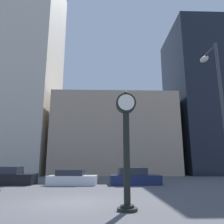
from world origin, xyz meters
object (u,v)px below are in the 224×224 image
Objects in this scene: car_black at (7,177)px; street_lamp_right at (217,97)px; street_clock at (126,140)px; car_navy at (134,177)px; car_white at (72,178)px.

street_lamp_right reaches higher than car_black.
car_navy is (1.56, 9.64, -2.11)m from street_clock.
car_navy is at bearing 105.80° from street_lamp_right.
car_navy is 0.58× the size of street_lamp_right.
street_lamp_right is (7.69, -9.35, 4.16)m from car_white.
car_navy is at bearing 1.57° from car_white.
car_navy is (10.45, -0.33, -0.04)m from car_black.
street_clock is 0.67× the size of street_lamp_right.
car_black is 5.38m from car_white.
car_white is 0.97× the size of car_navy.
street_lamp_right reaches higher than street_clock.
street_clock is 1.07× the size of car_black.
street_lamp_right is (2.61, -9.24, 4.10)m from car_navy.
street_clock reaches higher than car_navy.
car_black reaches higher than car_white.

